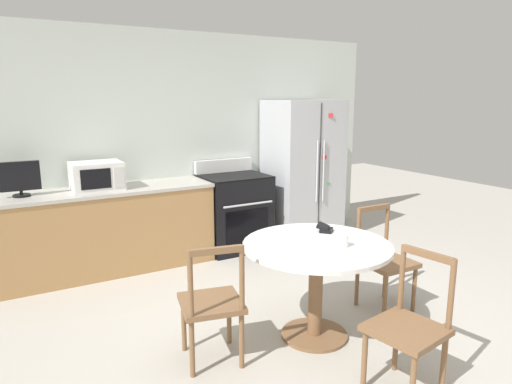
{
  "coord_description": "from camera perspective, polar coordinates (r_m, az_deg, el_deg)",
  "views": [
    {
      "loc": [
        -2.05,
        -2.57,
        1.85
      ],
      "look_at": [
        0.1,
        1.15,
        0.95
      ],
      "focal_mm": 32.0,
      "sensor_mm": 36.0,
      "label": 1
    }
  ],
  "objects": [
    {
      "name": "wallet",
      "position": [
        3.79,
        8.59,
        -4.52
      ],
      "size": [
        0.17,
        0.17,
        0.07
      ],
      "color": "black",
      "rests_on": "dining_table"
    },
    {
      "name": "countertop_tv",
      "position": [
        4.95,
        -27.44,
        1.58
      ],
      "size": [
        0.37,
        0.16,
        0.34
      ],
      "color": "black",
      "rests_on": "kitchen_counter"
    },
    {
      "name": "kitchen_counter",
      "position": [
        5.15,
        -18.08,
        -4.53
      ],
      "size": [
        2.25,
        0.64,
        0.9
      ],
      "color": "#AD7F4C",
      "rests_on": "ground_plane"
    },
    {
      "name": "ground_plane",
      "position": [
        3.78,
        7.84,
        -17.63
      ],
      "size": [
        14.0,
        14.0,
        0.0
      ],
      "primitive_type": "plane",
      "color": "#B2ADA3"
    },
    {
      "name": "dining_chair_right",
      "position": [
        4.21,
        15.73,
        -8.29
      ],
      "size": [
        0.43,
        0.43,
        0.9
      ],
      "rotation": [
        0.0,
        0.0,
        3.13
      ],
      "color": "brown",
      "rests_on": "ground_plane"
    },
    {
      "name": "dining_chair_near",
      "position": [
        3.13,
        18.55,
        -15.77
      ],
      "size": [
        0.48,
        0.48,
        0.9
      ],
      "rotation": [
        0.0,
        0.0,
        1.73
      ],
      "color": "brown",
      "rests_on": "ground_plane"
    },
    {
      "name": "candle_glass",
      "position": [
        3.44,
        10.77,
        -6.1
      ],
      "size": [
        0.08,
        0.08,
        0.09
      ],
      "color": "silver",
      "rests_on": "dining_table"
    },
    {
      "name": "dining_chair_left",
      "position": [
        3.28,
        -5.52,
        -13.79
      ],
      "size": [
        0.5,
        0.5,
        0.9
      ],
      "rotation": [
        0.0,
        0.0,
        6.07
      ],
      "color": "brown",
      "rests_on": "ground_plane"
    },
    {
      "name": "microwave",
      "position": [
        5.03,
        -19.29,
        1.93
      ],
      "size": [
        0.51,
        0.4,
        0.29
      ],
      "color": "white",
      "rests_on": "kitchen_counter"
    },
    {
      "name": "oven_range",
      "position": [
        5.61,
        -2.7,
        -2.44
      ],
      "size": [
        0.78,
        0.68,
        1.08
      ],
      "color": "black",
      "rests_on": "ground_plane"
    },
    {
      "name": "back_wall",
      "position": [
        5.64,
        -8.55,
        6.1
      ],
      "size": [
        5.2,
        0.1,
        2.6
      ],
      "color": "silver",
      "rests_on": "ground_plane"
    },
    {
      "name": "dining_table",
      "position": [
        3.55,
        7.54,
        -8.86
      ],
      "size": [
        1.13,
        1.13,
        0.77
      ],
      "color": "white",
      "rests_on": "ground_plane"
    },
    {
      "name": "refrigerator",
      "position": [
        5.99,
        5.82,
        2.7
      ],
      "size": [
        0.88,
        0.75,
        1.81
      ],
      "color": "#B2B5BA",
      "rests_on": "ground_plane"
    }
  ]
}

